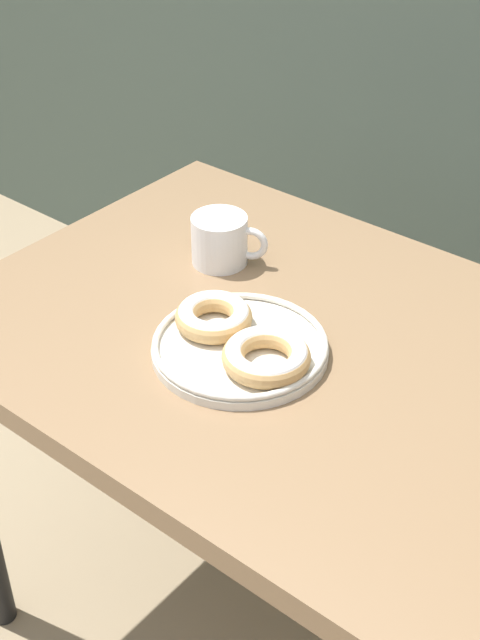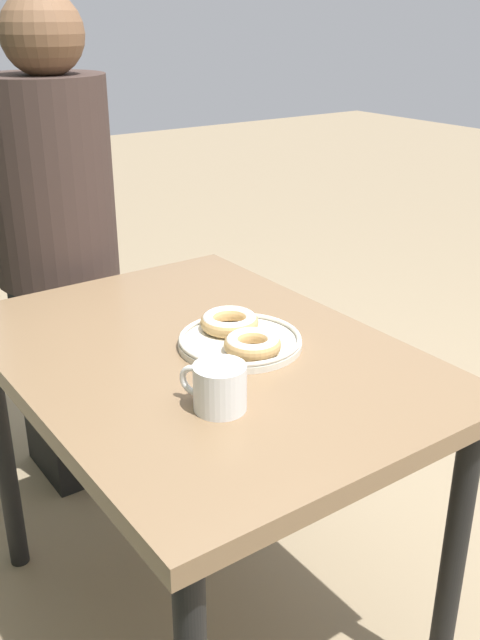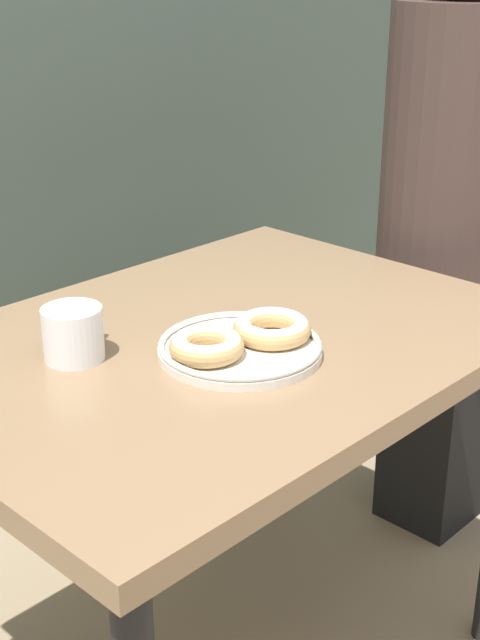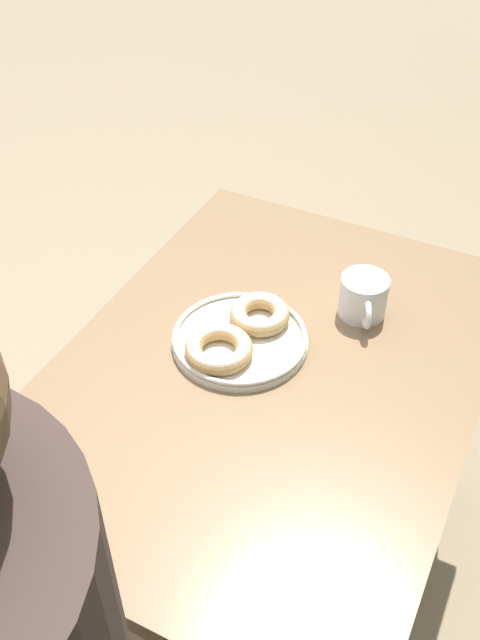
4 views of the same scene
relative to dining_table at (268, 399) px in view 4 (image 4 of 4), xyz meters
The scene contains 4 objects.
ground_plane 0.69m from the dining_table, 90.00° to the right, with size 14.00×14.00×0.00m, color #937F60.
dining_table is the anchor object (origin of this frame).
donut_plate 0.14m from the dining_table, 111.90° to the right, with size 0.28×0.26×0.05m.
coffee_mug 0.28m from the dining_table, 155.28° to the left, with size 0.13×0.09×0.09m.
Camera 4 is at (0.85, 0.61, 1.67)m, focal length 40.00 mm.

